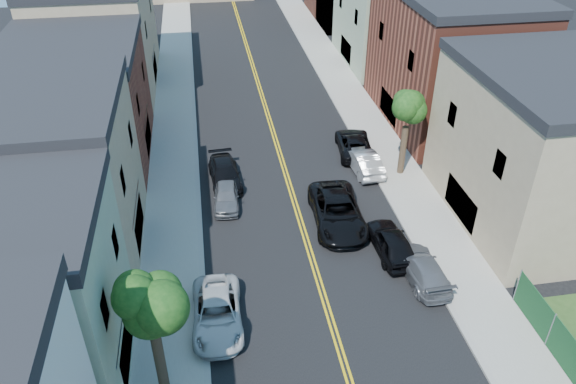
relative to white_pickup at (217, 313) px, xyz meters
name	(u,v)px	position (x,y,z in m)	size (l,w,h in m)	color
sidewalk_left	(173,126)	(-2.40, 22.06, -0.64)	(3.20, 100.00, 0.15)	gray
sidewalk_right	(361,112)	(13.40, 22.06, -0.64)	(3.20, 100.00, 0.15)	gray
curb_left	(195,124)	(-0.65, 22.06, -0.64)	(0.30, 100.00, 0.15)	gray
curb_right	(341,114)	(11.65, 22.06, -0.64)	(0.30, 100.00, 0.15)	gray
bldg_left_palegrn	(0,310)	(-8.50, -1.94, 3.54)	(9.00, 8.00, 8.50)	gray
bldg_left_tan_near	(44,185)	(-8.50, 7.06, 3.79)	(9.00, 10.00, 9.00)	#998466
bldg_left_brick	(77,107)	(-8.50, 18.06, 3.29)	(9.00, 12.00, 8.00)	brown
bldg_left_tan_far	(99,35)	(-8.50, 32.06, 4.04)	(9.00, 16.00, 9.50)	#998466
bldg_right_tan	(542,152)	(19.50, 6.06, 3.79)	(9.00, 12.00, 9.00)	#998466
bldg_right_brick	(448,61)	(19.50, 20.06, 4.29)	(9.00, 14.00, 10.00)	brown
bldg_right_palegrn	(391,19)	(19.50, 34.06, 3.54)	(9.00, 12.00, 8.50)	gray
tree_left_mid	(146,283)	(-2.38, -3.93, 5.87)	(5.20, 5.20, 9.29)	#322019
tree_right_far	(410,98)	(13.42, 12.07, 5.04)	(4.40, 4.40, 8.03)	#322019
white_pickup	(217,313)	(0.00, 0.00, 0.00)	(2.37, 5.14, 1.43)	silver
grey_car_left	(226,196)	(1.15, 10.24, -0.04)	(1.60, 3.97, 1.35)	#56595E
black_car_left	(225,174)	(1.23, 12.90, -0.02)	(1.95, 4.79, 1.39)	black
grey_car_right	(423,269)	(11.00, 1.51, -0.03)	(1.91, 4.71, 1.37)	#595B60
black_car_right	(392,242)	(10.02, 3.83, 0.07)	(1.86, 4.61, 1.57)	black
silver_car_right	(363,161)	(10.94, 12.99, 0.05)	(1.63, 4.66, 1.54)	#A1A4A8
dark_car_right_far	(354,144)	(11.00, 15.60, 0.01)	(2.40, 5.20, 1.45)	black
black_suv_lane	(337,212)	(7.67, 7.11, 0.16)	(2.89, 6.27, 1.74)	black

